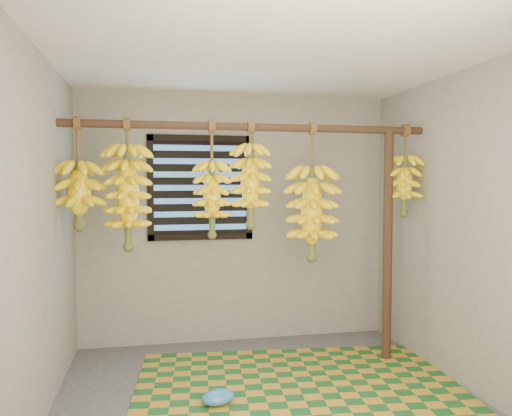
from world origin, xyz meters
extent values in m
cube|color=#444444|center=(0.00, 0.00, -0.01)|extent=(3.00, 3.00, 0.01)
cube|color=silver|center=(0.00, 0.00, 2.40)|extent=(3.00, 3.00, 0.01)
cube|color=gray|center=(0.00, 1.50, 1.20)|extent=(3.00, 0.01, 2.40)
cube|color=gray|center=(-1.50, 0.00, 1.20)|extent=(0.01, 3.00, 2.40)
cube|color=gray|center=(1.50, 0.00, 1.20)|extent=(0.01, 3.00, 2.40)
cube|color=black|center=(-0.35, 1.48, 1.50)|extent=(1.00, 0.04, 1.00)
cylinder|color=#44291A|center=(0.00, 0.70, 2.00)|extent=(3.00, 0.06, 0.06)
cylinder|color=#44291A|center=(1.20, 0.70, 1.00)|extent=(0.08, 0.08, 2.00)
cube|color=#185420|center=(0.26, 0.12, 0.01)|extent=(2.62, 2.18, 0.01)
ellipsoid|color=#3177BA|center=(-0.37, 0.08, 0.06)|extent=(0.29, 0.25, 0.10)
cylinder|color=brown|center=(-1.35, 0.70, 1.86)|extent=(0.02, 0.02, 0.35)
cylinder|color=#4C5923|center=(-1.35, 0.70, 1.47)|extent=(0.07, 0.07, 0.47)
cylinder|color=brown|center=(-0.99, 0.70, 1.92)|extent=(0.02, 0.02, 0.22)
cylinder|color=#4C5923|center=(-0.99, 0.70, 1.46)|extent=(0.06, 0.06, 0.78)
cylinder|color=brown|center=(-0.33, 0.70, 1.86)|extent=(0.02, 0.02, 0.33)
cylinder|color=#4C5923|center=(-0.33, 0.70, 1.44)|extent=(0.05, 0.05, 0.58)
cylinder|color=brown|center=(-0.01, 0.70, 1.93)|extent=(0.02, 0.02, 0.19)
cylinder|color=#4C5923|center=(-0.01, 0.70, 1.54)|extent=(0.06, 0.06, 0.64)
cylinder|color=brown|center=(0.51, 0.70, 1.84)|extent=(0.02, 0.02, 0.38)
cylinder|color=#4C5923|center=(0.51, 0.70, 1.31)|extent=(0.07, 0.07, 0.74)
cylinder|color=brown|center=(1.35, 0.70, 1.89)|extent=(0.02, 0.02, 0.27)
cylinder|color=#4C5923|center=(1.35, 0.70, 1.54)|extent=(0.05, 0.05, 0.49)
camera|label=1|loc=(-0.79, -3.29, 1.56)|focal=35.00mm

